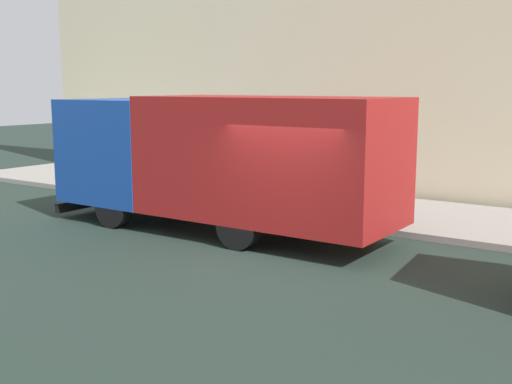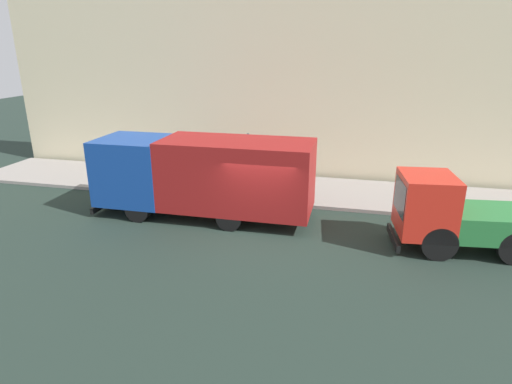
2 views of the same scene
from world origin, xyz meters
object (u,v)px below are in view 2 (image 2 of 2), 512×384
at_px(large_utility_truck, 204,174).
at_px(small_flatbed_truck, 464,216).
at_px(pedestrian_walking, 212,161).
at_px(street_sign_post, 248,160).

distance_m(large_utility_truck, small_flatbed_truck, 9.01).
height_order(large_utility_truck, small_flatbed_truck, large_utility_truck).
xyz_separation_m(small_flatbed_truck, pedestrian_walking, (5.13, 10.10, -0.14)).
distance_m(small_flatbed_truck, street_sign_post, 8.36).
xyz_separation_m(small_flatbed_truck, street_sign_post, (2.97, 7.79, 0.58)).
bearing_deg(large_utility_truck, street_sign_post, -28.95).
bearing_deg(small_flatbed_truck, large_utility_truck, 78.58).
bearing_deg(small_flatbed_truck, pedestrian_walking, 56.95).
height_order(small_flatbed_truck, street_sign_post, street_sign_post).
xyz_separation_m(large_utility_truck, small_flatbed_truck, (-0.83, -8.96, -0.53)).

